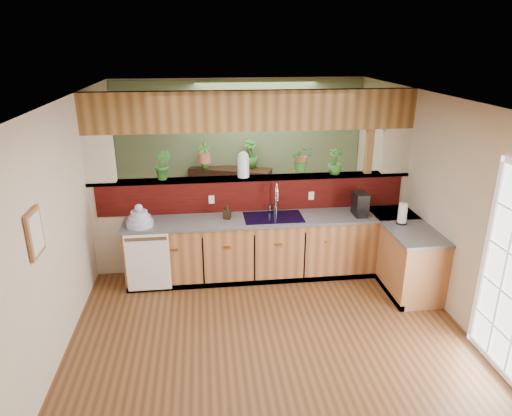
{
  "coord_description": "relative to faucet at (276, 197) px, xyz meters",
  "views": [
    {
      "loc": [
        -0.69,
        -4.9,
        3.24
      ],
      "look_at": [
        -0.03,
        0.7,
        1.15
      ],
      "focal_mm": 32.0,
      "sensor_mm": 36.0,
      "label": 1
    }
  ],
  "objects": [
    {
      "name": "navy_sink",
      "position": [
        -0.06,
        -0.16,
        -0.32
      ],
      "size": [
        0.82,
        0.5,
        0.18
      ],
      "color": "black",
      "rests_on": "countertop"
    },
    {
      "name": "sage_backwall",
      "position": [
        -0.31,
        2.35,
        0.16
      ],
      "size": [
        4.55,
        0.02,
        2.55
      ],
      "primitive_type": "cube",
      "color": "#5F724D",
      "rests_on": "ground"
    },
    {
      "name": "floor_plant",
      "position": [
        0.38,
        0.99,
        -0.73
      ],
      "size": [
        0.87,
        0.8,
        0.82
      ],
      "primitive_type": "imported",
      "rotation": [
        0.0,
        0.0,
        -0.25
      ],
      "color": "#2B6723",
      "rests_on": "ground"
    },
    {
      "name": "hanging_plant_b",
      "position": [
        0.4,
        0.22,
        0.64
      ],
      "size": [
        0.34,
        0.31,
        0.53
      ],
      "color": "brown",
      "rests_on": "header_beam"
    },
    {
      "name": "ledge_plant_left",
      "position": [
        -1.56,
        0.22,
        0.47
      ],
      "size": [
        0.28,
        0.25,
        0.44
      ],
      "primitive_type": "imported",
      "rotation": [
        0.0,
        0.0,
        -0.28
      ],
      "color": "#2B6723",
      "rests_on": "pass_through_ledge"
    },
    {
      "name": "ceiling",
      "position": [
        -0.31,
        -1.13,
        1.46
      ],
      "size": [
        4.6,
        7.0,
        0.01
      ],
      "primitive_type": "cube",
      "color": "brown",
      "rests_on": "ground"
    },
    {
      "name": "soap_dispenser",
      "position": [
        -0.7,
        -0.14,
        -0.14
      ],
      "size": [
        0.12,
        0.12,
        0.21
      ],
      "primitive_type": "imported",
      "rotation": [
        0.0,
        0.0,
        -0.37
      ],
      "color": "#322312",
      "rests_on": "countertop"
    },
    {
      "name": "shelf_plant_b",
      "position": [
        -0.14,
        2.12,
        0.13
      ],
      "size": [
        0.34,
        0.34,
        0.53
      ],
      "primitive_type": "imported",
      "rotation": [
        0.0,
        0.0,
        0.16
      ],
      "color": "#2B6723",
      "rests_on": "shelving_console"
    },
    {
      "name": "pass_through_partition",
      "position": [
        -0.28,
        0.22,
        0.05
      ],
      "size": [
        4.6,
        0.21,
        2.6
      ],
      "color": "beige",
      "rests_on": "ground"
    },
    {
      "name": "wall_left",
      "position": [
        -2.61,
        -1.13,
        0.16
      ],
      "size": [
        0.02,
        7.0,
        2.6
      ],
      "primitive_type": "cube",
      "color": "beige",
      "rests_on": "ground"
    },
    {
      "name": "dish_stack",
      "position": [
        -1.87,
        -0.26,
        -0.15
      ],
      "size": [
        0.35,
        0.35,
        0.31
      ],
      "color": "#A6B1D6",
      "rests_on": "countertop"
    },
    {
      "name": "shelving_console",
      "position": [
        -0.51,
        2.12,
        -0.64
      ],
      "size": [
        1.56,
        0.91,
        1.01
      ],
      "primitive_type": "cube",
      "rotation": [
        0.0,
        0.0,
        -0.36
      ],
      "color": "black",
      "rests_on": "ground"
    },
    {
      "name": "glass_jar",
      "position": [
        -0.44,
        0.22,
        0.44
      ],
      "size": [
        0.17,
        0.17,
        0.37
      ],
      "color": "silver",
      "rests_on": "pass_through_ledge"
    },
    {
      "name": "hanging_plant_a",
      "position": [
        -0.98,
        0.22,
        0.69
      ],
      "size": [
        0.19,
        0.17,
        0.47
      ],
      "color": "brown",
      "rests_on": "header_beam"
    },
    {
      "name": "framed_print",
      "position": [
        -2.58,
        -1.93,
        0.41
      ],
      "size": [
        0.04,
        0.35,
        0.45
      ],
      "color": "brown",
      "rests_on": "wall_left"
    },
    {
      "name": "countertop",
      "position": [
        0.53,
        -0.26,
        -0.69
      ],
      "size": [
        4.14,
        1.52,
        0.9
      ],
      "color": "brown",
      "rests_on": "ground"
    },
    {
      "name": "shelf_plant_a",
      "position": [
        -0.98,
        2.12,
        0.09
      ],
      "size": [
        0.26,
        0.2,
        0.45
      ],
      "primitive_type": "imported",
      "rotation": [
        0.0,
        0.0,
        0.17
      ],
      "color": "#2B6723",
      "rests_on": "shelving_console"
    },
    {
      "name": "header_beam",
      "position": [
        -0.31,
        0.22,
        1.18
      ],
      "size": [
        4.6,
        0.15,
        0.55
      ],
      "primitive_type": "cube",
      "color": "brown",
      "rests_on": "ground"
    },
    {
      "name": "coffee_maker",
      "position": [
        1.17,
        -0.23,
        -0.09
      ],
      "size": [
        0.18,
        0.3,
        0.33
      ],
      "rotation": [
        0.0,
        0.0,
        -0.02
      ],
      "color": "black",
      "rests_on": "countertop"
    },
    {
      "name": "dishwasher",
      "position": [
        -1.79,
        -0.47,
        -0.68
      ],
      "size": [
        0.58,
        0.03,
        0.82
      ],
      "color": "white",
      "rests_on": "ground"
    },
    {
      "name": "wall_right",
      "position": [
        1.99,
        -1.13,
        0.16
      ],
      "size": [
        0.02,
        7.0,
        2.6
      ],
      "primitive_type": "cube",
      "color": "beige",
      "rests_on": "ground"
    },
    {
      "name": "paper_towel",
      "position": [
        1.63,
        -0.6,
        -0.1
      ],
      "size": [
        0.14,
        0.14,
        0.3
      ],
      "color": "black",
      "rests_on": "countertop"
    },
    {
      "name": "wall_back",
      "position": [
        -0.31,
        2.37,
        0.16
      ],
      "size": [
        4.6,
        0.02,
        2.6
      ],
      "primitive_type": "cube",
      "color": "beige",
      "rests_on": "ground"
    },
    {
      "name": "pass_through_ledge",
      "position": [
        -0.31,
        0.22,
        0.23
      ],
      "size": [
        4.6,
        0.21,
        0.04
      ],
      "primitive_type": "cube",
      "color": "brown",
      "rests_on": "ground"
    },
    {
      "name": "ground",
      "position": [
        -0.31,
        -1.13,
        -1.14
      ],
      "size": [
        4.6,
        7.0,
        0.01
      ],
      "primitive_type": "cube",
      "color": "#57341B",
      "rests_on": "ground"
    },
    {
      "name": "ledge_plant_right",
      "position": [
        0.9,
        0.22,
        0.43
      ],
      "size": [
        0.22,
        0.22,
        0.36
      ],
      "primitive_type": "imported",
      "rotation": [
        0.0,
        0.0,
        -0.07
      ],
      "color": "#2B6723",
      "rests_on": "pass_through_ledge"
    },
    {
      "name": "faucet",
      "position": [
        0.0,
        0.0,
        0.0
      ],
      "size": [
        0.2,
        0.2,
        0.45
      ],
      "color": "#B7B7B2",
      "rests_on": "countertop"
    }
  ]
}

